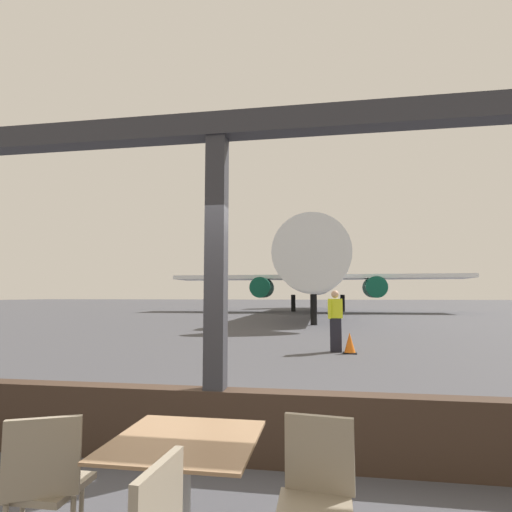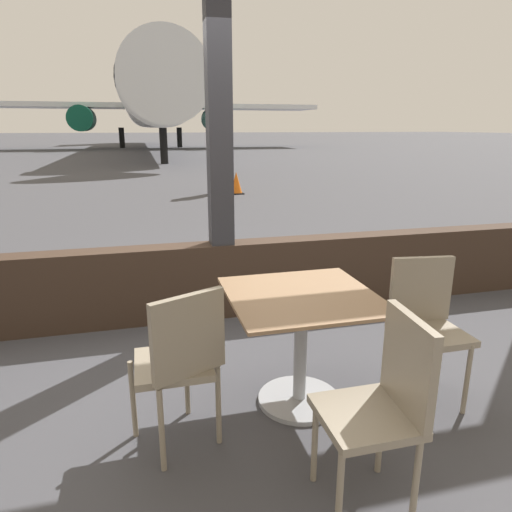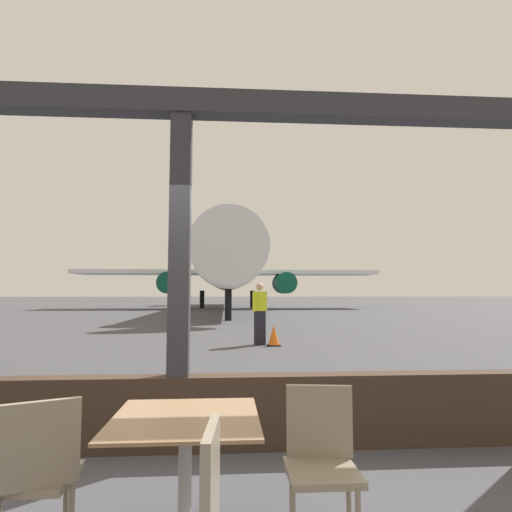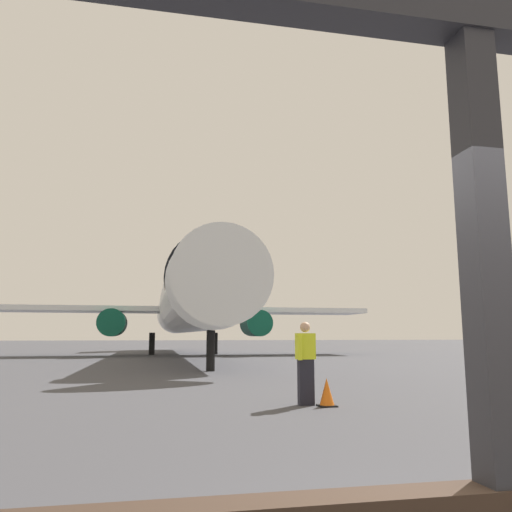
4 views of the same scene
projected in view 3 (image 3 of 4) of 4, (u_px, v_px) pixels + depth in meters
ground_plane at (222, 307)px, 43.76m from camera, size 220.00×220.00×0.00m
window_frame at (179, 319)px, 4.10m from camera, size 7.76×0.24×3.47m
dining_table at (185, 464)px, 2.54m from camera, size 0.87×0.87×0.73m
cafe_chair_window_left at (321, 452)px, 2.51m from camera, size 0.43×0.43×0.90m
cafe_chair_aisle_left at (36, 468)px, 2.25m from camera, size 0.50×0.50×0.91m
airplane at (228, 268)px, 37.56m from camera, size 27.59×37.00×10.60m
ground_crew_worker at (260, 313)px, 12.15m from camera, size 0.43×0.43×1.74m
traffic_cone at (274, 336)px, 11.86m from camera, size 0.36×0.36×0.57m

